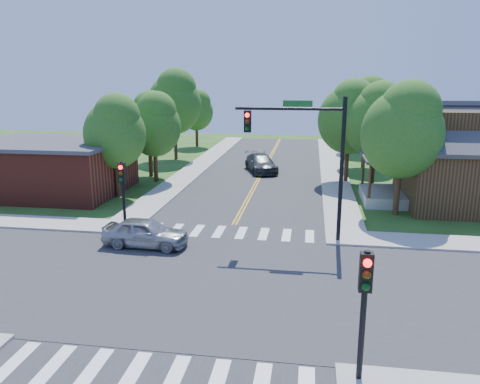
% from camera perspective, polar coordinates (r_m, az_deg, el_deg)
% --- Properties ---
extents(ground, '(100.00, 100.00, 0.00)m').
position_cam_1_polar(ground, '(19.34, -4.42, -10.89)').
color(ground, '#294916').
rests_on(ground, ground).
extents(road_ns, '(10.00, 90.00, 0.04)m').
position_cam_1_polar(road_ns, '(19.33, -4.42, -10.84)').
color(road_ns, '#2D2D30').
rests_on(road_ns, ground).
extents(road_ew, '(90.00, 10.00, 0.04)m').
position_cam_1_polar(road_ew, '(19.33, -4.42, -10.83)').
color(road_ew, '#2D2D30').
rests_on(road_ew, ground).
extents(intersection_patch, '(10.20, 10.20, 0.06)m').
position_cam_1_polar(intersection_patch, '(19.34, -4.42, -10.89)').
color(intersection_patch, '#2D2D30').
rests_on(intersection_patch, ground).
extents(sidewalk_nw, '(40.00, 40.00, 0.14)m').
position_cam_1_polar(sidewalk_nw, '(39.28, -22.01, 1.07)').
color(sidewalk_nw, '#9E9B93').
rests_on(sidewalk_nw, ground).
extents(crosswalk_north, '(8.85, 2.00, 0.01)m').
position_cam_1_polar(crosswalk_north, '(24.97, -1.22, -4.92)').
color(crosswalk_north, white).
rests_on(crosswalk_north, ground).
extents(crosswalk_south, '(8.85, 2.00, 0.01)m').
position_cam_1_polar(crosswalk_south, '(14.14, -10.47, -21.06)').
color(crosswalk_south, white).
rests_on(crosswalk_south, ground).
extents(centerline, '(0.30, 90.00, 0.01)m').
position_cam_1_polar(centerline, '(19.32, -4.42, -10.77)').
color(centerline, yellow).
rests_on(centerline, ground).
extents(signal_mast_ne, '(5.30, 0.42, 7.20)m').
position_cam_1_polar(signal_mast_ne, '(22.90, 8.19, 5.61)').
color(signal_mast_ne, black).
rests_on(signal_mast_ne, ground).
extents(signal_pole_se, '(0.34, 0.42, 3.80)m').
position_cam_1_polar(signal_pole_se, '(12.77, 14.96, -11.77)').
color(signal_pole_se, black).
rests_on(signal_pole_se, ground).
extents(signal_pole_nw, '(0.34, 0.42, 3.80)m').
position_cam_1_polar(signal_pole_nw, '(25.23, -14.13, 1.03)').
color(signal_pole_nw, black).
rests_on(signal_pole_nw, ground).
extents(building_nw, '(10.40, 8.40, 3.73)m').
position_cam_1_polar(building_nw, '(35.91, -22.13, 2.90)').
color(building_nw, maroon).
rests_on(building_nw, ground).
extents(tree_e_a, '(4.69, 4.46, 7.97)m').
position_cam_1_polar(tree_e_a, '(28.71, 19.36, 7.38)').
color(tree_e_a, '#382314').
rests_on(tree_e_a, ground).
extents(tree_e_b, '(4.63, 4.39, 7.86)m').
position_cam_1_polar(tree_e_b, '(35.69, 16.38, 8.60)').
color(tree_e_b, '#382314').
rests_on(tree_e_b, ground).
extents(tree_e_c, '(4.84, 4.59, 8.22)m').
position_cam_1_polar(tree_e_c, '(43.82, 15.28, 9.86)').
color(tree_e_c, '#382314').
rests_on(tree_e_c, ground).
extents(tree_e_d, '(4.72, 4.49, 8.03)m').
position_cam_1_polar(tree_e_d, '(52.48, 14.50, 10.36)').
color(tree_e_d, '#382314').
rests_on(tree_e_d, ground).
extents(tree_w_a, '(4.17, 3.96, 7.09)m').
position_cam_1_polar(tree_w_a, '(32.65, -14.95, 7.35)').
color(tree_w_a, '#382314').
rests_on(tree_w_a, ground).
extents(tree_w_b, '(4.16, 3.95, 7.07)m').
position_cam_1_polar(tree_w_b, '(39.14, -10.98, 8.55)').
color(tree_w_b, '#382314').
rests_on(tree_w_b, ground).
extents(tree_w_c, '(5.28, 5.02, 8.98)m').
position_cam_1_polar(tree_w_c, '(47.03, -7.95, 11.06)').
color(tree_w_c, '#382314').
rests_on(tree_w_c, ground).
extents(tree_w_d, '(3.95, 3.76, 6.72)m').
position_cam_1_polar(tree_w_d, '(55.67, -5.28, 10.02)').
color(tree_w_d, '#382314').
rests_on(tree_w_d, ground).
extents(tree_house, '(4.72, 4.48, 8.02)m').
position_cam_1_polar(tree_house, '(36.94, 13.30, 9.11)').
color(tree_house, '#382314').
rests_on(tree_house, ground).
extents(tree_bldg, '(4.16, 3.95, 7.07)m').
position_cam_1_polar(tree_bldg, '(36.95, -10.36, 8.28)').
color(tree_bldg, '#382314').
rests_on(tree_bldg, ground).
extents(car_silver, '(2.08, 4.31, 1.41)m').
position_cam_1_polar(car_silver, '(23.21, -11.45, -4.96)').
color(car_silver, '#A3A6AA').
rests_on(car_silver, ground).
extents(car_dgrey, '(5.36, 6.48, 1.50)m').
position_cam_1_polar(car_dgrey, '(40.72, 2.58, 3.48)').
color(car_dgrey, '#2F3335').
rests_on(car_dgrey, ground).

